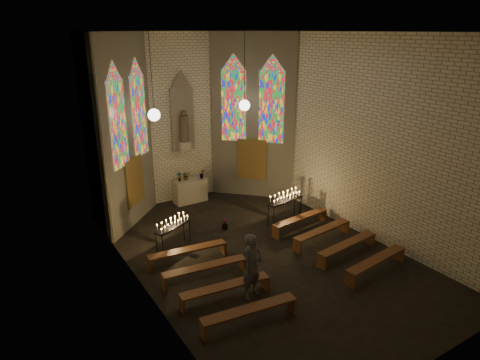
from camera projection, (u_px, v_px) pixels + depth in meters
name	position (u px, v px, depth m)	size (l,w,h in m)	color
floor	(262.00, 255.00, 14.19)	(12.00, 12.00, 0.00)	black
room	(211.00, 126.00, 15.64)	(8.22, 12.43, 7.00)	beige
altar	(190.00, 191.00, 18.38)	(1.40, 0.60, 1.00)	beige
flower_vase_left	(179.00, 177.00, 17.96)	(0.21, 0.14, 0.40)	#4C723F
flower_vase_center	(186.00, 175.00, 18.17)	(0.34, 0.29, 0.38)	#4C723F
flower_vase_right	(202.00, 174.00, 18.35)	(0.22, 0.18, 0.41)	#4C723F
aisle_flower_pot	(225.00, 224.00, 15.92)	(0.25, 0.25, 0.44)	#4C723F
votive_stand_left	(173.00, 224.00, 14.27)	(1.47, 0.91, 1.07)	black
votive_stand_right	(285.00, 198.00, 16.21)	(1.64, 0.65, 1.18)	black
pew_left_0	(188.00, 251.00, 13.58)	(2.58, 0.65, 0.49)	#5A3219
pew_right_0	(300.00, 219.00, 15.88)	(2.58, 0.65, 0.49)	#5A3219
pew_left_1	(205.00, 268.00, 12.62)	(2.58, 0.65, 0.49)	#5A3219
pew_right_1	(322.00, 231.00, 14.92)	(2.58, 0.65, 0.49)	#5A3219
pew_left_2	(225.00, 288.00, 11.66)	(2.58, 0.65, 0.49)	#5A3219
pew_right_2	(347.00, 245.00, 13.96)	(2.58, 0.65, 0.49)	#5A3219
pew_left_3	(249.00, 311.00, 10.70)	(2.58, 0.65, 0.49)	#5A3219
pew_right_3	(376.00, 261.00, 13.00)	(2.58, 0.65, 0.49)	#5A3219
visitor	(252.00, 266.00, 11.69)	(0.69, 0.45, 1.89)	#4E4E58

